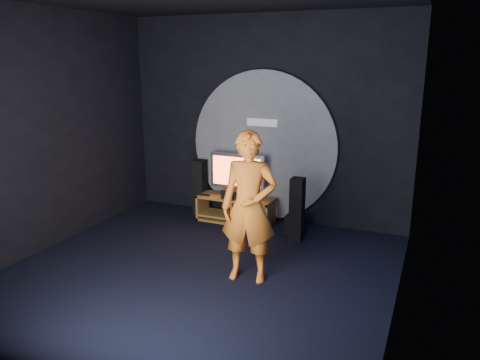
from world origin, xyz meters
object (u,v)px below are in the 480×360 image
Objects in this scene: media_console at (236,211)px; tv at (237,173)px; tower_speaker_left at (200,187)px; player at (249,207)px; subwoofer at (295,225)px; tower_speaker_right at (297,209)px.

media_console is 1.36× the size of tv.
media_console is 0.86m from tower_speaker_left.
media_console is 2.30m from player.
media_console reaches higher than subwoofer.
player reaches higher than tower_speaker_left.
tower_speaker_left reaches higher than subwoofer.
tower_speaker_left is (-0.79, 0.17, 0.31)m from media_console.
tv is (-0.01, 0.07, 0.66)m from media_console.
tower_speaker_right is (1.21, -0.44, -0.36)m from tv.
player reaches higher than tv.
tv is 0.86m from tower_speaker_left.
tower_speaker_left is at bearing 121.95° from player.
tower_speaker_left is 2.06m from tower_speaker_right.
media_console is 4.24× the size of subwoofer.
tv reaches higher than subwoofer.
subwoofer is (1.11, -0.15, -0.04)m from media_console.
player is at bearing -92.95° from subwoofer.
tv is at bearing 108.36° from player.
player reaches higher than subwoofer.
media_console is at bearing -11.86° from tower_speaker_left.
tower_speaker_right is 0.42m from subwoofer.
tower_speaker_right is (1.99, -0.54, 0.00)m from tower_speaker_left.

